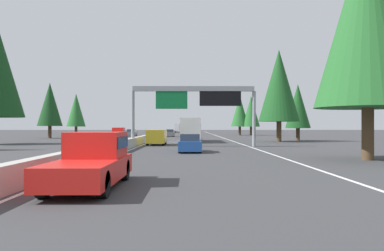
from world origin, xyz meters
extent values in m
plane|color=#38383A|center=(60.00, 0.00, 0.00)|extent=(320.00, 320.00, 0.00)
cube|color=#ADAAA3|center=(80.00, 0.30, 0.45)|extent=(180.00, 0.56, 0.90)
cube|color=silver|center=(70.00, -11.52, 0.01)|extent=(160.00, 0.16, 0.01)
cube|color=silver|center=(70.00, -0.25, 0.01)|extent=(160.00, 0.16, 0.01)
cylinder|color=gray|center=(35.31, 0.30, 2.82)|extent=(0.36, 0.36, 5.64)
cylinder|color=gray|center=(35.31, -12.02, 2.82)|extent=(0.36, 0.36, 5.64)
cube|color=gray|center=(35.31, -5.86, 5.89)|extent=(0.50, 12.32, 0.50)
cube|color=#0C602D|center=(35.16, -3.64, 4.79)|extent=(0.12, 3.20, 1.90)
cube|color=black|center=(35.16, -8.57, 4.89)|extent=(0.16, 4.20, 1.50)
cube|color=red|center=(9.31, -2.04, 0.61)|extent=(5.60, 2.00, 0.70)
cube|color=red|center=(10.32, -2.04, 1.41)|extent=(2.24, 1.84, 0.90)
cube|color=#2D3847|center=(10.32, -2.04, 1.50)|extent=(2.02, 1.92, 0.41)
cylinder|color=black|center=(11.16, -1.18, 0.40)|extent=(0.80, 0.28, 0.80)
cylinder|color=black|center=(11.16, -2.90, 0.40)|extent=(0.80, 0.28, 0.80)
cylinder|color=black|center=(7.46, -1.18, 0.40)|extent=(0.80, 0.28, 0.80)
cylinder|color=black|center=(7.46, -2.90, 0.40)|extent=(0.80, 0.28, 0.80)
cube|color=#1E4793|center=(27.30, -5.46, 0.53)|extent=(4.40, 1.80, 0.76)
cube|color=#2D3847|center=(27.08, -5.46, 1.19)|extent=(2.46, 1.51, 0.56)
cylinder|color=black|center=(28.71, -4.67, 0.32)|extent=(0.64, 0.22, 0.64)
cylinder|color=black|center=(28.71, -6.25, 0.32)|extent=(0.64, 0.22, 0.64)
cylinder|color=black|center=(25.90, -4.67, 0.32)|extent=(0.64, 0.22, 0.64)
cylinder|color=black|center=(25.90, -6.25, 0.32)|extent=(0.64, 0.22, 0.64)
cube|color=maroon|center=(59.08, -5.38, 0.53)|extent=(4.40, 1.80, 0.76)
cube|color=#2D3847|center=(58.86, -5.38, 1.19)|extent=(2.46, 1.51, 0.56)
cylinder|color=black|center=(60.49, -4.59, 0.32)|extent=(0.64, 0.22, 0.64)
cylinder|color=black|center=(60.49, -6.17, 0.32)|extent=(0.64, 0.22, 0.64)
cylinder|color=black|center=(57.68, -4.59, 0.32)|extent=(0.64, 0.22, 0.64)
cylinder|color=black|center=(57.68, -6.17, 0.32)|extent=(0.64, 0.22, 0.64)
cube|color=white|center=(125.73, -1.98, 1.70)|extent=(6.12, 2.40, 2.50)
cube|color=#1E4793|center=(129.98, -1.98, 1.40)|extent=(2.38, 2.30, 1.90)
cylinder|color=black|center=(129.81, -0.92, 0.45)|extent=(0.90, 0.28, 0.90)
cylinder|color=black|center=(129.81, -3.04, 0.45)|extent=(0.90, 0.28, 0.90)
cylinder|color=black|center=(124.03, -0.92, 0.45)|extent=(0.90, 0.28, 0.90)
cylinder|color=black|center=(124.03, -3.04, 0.45)|extent=(0.90, 0.28, 0.90)
cube|color=white|center=(48.10, -5.56, 1.65)|extent=(11.50, 2.50, 2.90)
cube|color=#2D3847|center=(48.10, -5.56, 2.01)|extent=(11.04, 2.55, 0.84)
cylinder|color=black|center=(52.12, -4.46, 0.50)|extent=(1.00, 0.30, 1.00)
cylinder|color=black|center=(52.12, -6.66, 0.50)|extent=(1.00, 0.30, 1.00)
cylinder|color=black|center=(44.07, -4.46, 0.50)|extent=(1.00, 0.30, 1.00)
cylinder|color=black|center=(44.07, -6.66, 0.50)|extent=(1.00, 0.30, 1.00)
cube|color=#AD931E|center=(39.00, -1.83, 0.97)|extent=(5.00, 1.95, 1.44)
cube|color=#2D3847|center=(36.70, -1.83, 1.22)|extent=(0.08, 1.48, 0.56)
cylinder|color=black|center=(40.70, -0.98, 0.35)|extent=(0.70, 0.24, 0.70)
cylinder|color=black|center=(40.70, -2.69, 0.35)|extent=(0.70, 0.24, 0.70)
cylinder|color=black|center=(37.30, -0.98, 0.35)|extent=(0.70, 0.24, 0.70)
cylinder|color=black|center=(37.30, -2.69, 0.35)|extent=(0.70, 0.24, 0.70)
cube|color=slate|center=(73.40, -1.56, 0.53)|extent=(4.40, 1.80, 0.76)
cube|color=#2D3847|center=(73.18, -1.56, 1.19)|extent=(2.46, 1.51, 0.56)
cylinder|color=black|center=(74.81, -0.77, 0.32)|extent=(0.64, 0.22, 0.64)
cylinder|color=black|center=(74.81, -2.35, 0.32)|extent=(0.64, 0.22, 0.64)
cylinder|color=black|center=(71.99, -0.77, 0.32)|extent=(0.64, 0.22, 0.64)
cylinder|color=black|center=(71.99, -2.35, 0.32)|extent=(0.64, 0.22, 0.64)
cube|color=red|center=(61.16, 6.64, 0.61)|extent=(5.60, 2.00, 0.70)
cube|color=red|center=(62.17, 6.64, 1.41)|extent=(2.24, 1.84, 0.90)
cube|color=#2D3847|center=(62.17, 6.64, 1.50)|extent=(2.02, 1.92, 0.41)
cylinder|color=black|center=(63.01, 7.50, 0.40)|extent=(0.80, 0.28, 0.80)
cylinder|color=black|center=(63.01, 5.78, 0.40)|extent=(0.80, 0.28, 0.80)
cylinder|color=black|center=(59.31, 7.50, 0.40)|extent=(0.80, 0.28, 0.80)
cylinder|color=black|center=(59.31, 5.78, 0.40)|extent=(0.80, 0.28, 0.80)
cube|color=slate|center=(76.91, 6.61, 0.53)|extent=(4.40, 1.80, 0.76)
cube|color=#2D3847|center=(76.69, 6.61, 1.19)|extent=(2.46, 1.51, 0.56)
cylinder|color=black|center=(78.32, 7.40, 0.32)|extent=(0.64, 0.22, 0.64)
cylinder|color=black|center=(78.32, 5.82, 0.32)|extent=(0.64, 0.22, 0.64)
cylinder|color=black|center=(75.51, 7.40, 0.32)|extent=(0.64, 0.22, 0.64)
cylinder|color=black|center=(75.51, 5.82, 0.32)|extent=(0.64, 0.22, 0.64)
cylinder|color=#4C3823|center=(19.76, -16.33, 1.61)|extent=(0.71, 0.71, 3.21)
cone|color=#236028|center=(19.76, -16.33, 8.91)|extent=(6.42, 6.42, 11.39)
cylinder|color=#4C3823|center=(47.72, -17.50, 1.37)|extent=(0.66, 0.66, 2.73)
cone|color=#194C1E|center=(47.72, -17.50, 7.57)|extent=(5.46, 5.46, 9.68)
cylinder|color=#4C3823|center=(52.08, -21.31, 0.91)|extent=(0.56, 0.56, 1.81)
cone|color=#194C1E|center=(52.08, -21.31, 5.03)|extent=(3.63, 3.63, 6.43)
cylinder|color=#4C3823|center=(85.71, -17.32, 1.03)|extent=(0.58, 0.58, 2.06)
cone|color=#236028|center=(85.71, -17.32, 5.71)|extent=(4.12, 4.12, 7.30)
cylinder|color=#4C3823|center=(84.72, -19.81, 1.00)|extent=(0.58, 0.58, 2.01)
cone|color=#236028|center=(84.72, -19.81, 5.56)|extent=(4.01, 4.01, 7.11)
cylinder|color=#4C3823|center=(63.22, 18.79, 1.07)|extent=(0.59, 0.59, 2.13)
cone|color=#143D19|center=(63.22, 18.79, 5.91)|extent=(4.26, 4.26, 7.56)
cylinder|color=#4C3823|center=(79.92, 19.14, 1.02)|extent=(0.58, 0.58, 2.03)
cone|color=#236028|center=(79.92, 19.14, 5.63)|extent=(4.06, 4.06, 7.20)
camera|label=1|loc=(-3.56, -5.36, 2.07)|focal=35.85mm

